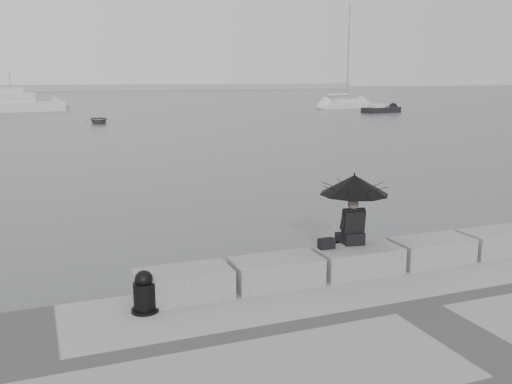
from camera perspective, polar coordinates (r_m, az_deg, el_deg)
name	(u,v)px	position (r m, az deg, el deg)	size (l,w,h in m)	color
ground	(345,290)	(11.66, 8.90, -9.64)	(360.00, 360.00, 0.00)	#4B4E50
stone_block_far_left	(183,284)	(9.78, -7.27, -9.13)	(1.60, 0.80, 0.50)	slate
stone_block_left	(276,272)	(10.29, 2.03, -7.97)	(1.60, 0.80, 0.50)	slate
stone_block_centre	(358,261)	(11.04, 10.20, -6.77)	(1.60, 0.80, 0.50)	slate
stone_block_right	(432,251)	(11.99, 17.18, -5.63)	(1.60, 0.80, 0.50)	slate
stone_block_far_right	(498,242)	(13.09, 23.04, -4.60)	(1.60, 0.80, 0.50)	slate
seated_person	(354,191)	(10.96, 9.79, 0.06)	(1.32, 1.32, 1.39)	black
bag	(326,244)	(10.81, 7.06, -5.14)	(0.30, 0.17, 0.19)	black
mooring_bollard	(144,295)	(9.32, -11.09, -10.03)	(0.44, 0.44, 0.69)	black
distant_landmass	(19,88)	(163.90, -22.66, 9.59)	(180.00, 8.00, 2.80)	#9C9EA1
sailboat_right	(344,104)	(75.14, 8.82, 8.69)	(7.30, 3.77, 12.90)	silver
motor_cruiser	(21,104)	(72.44, -22.47, 8.13)	(9.98, 4.63, 4.50)	silver
small_motorboat	(381,110)	(67.08, 12.41, 8.04)	(4.99, 2.50, 1.10)	black
dinghy	(99,120)	(52.88, -15.47, 6.95)	(3.31, 1.40, 0.56)	gray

